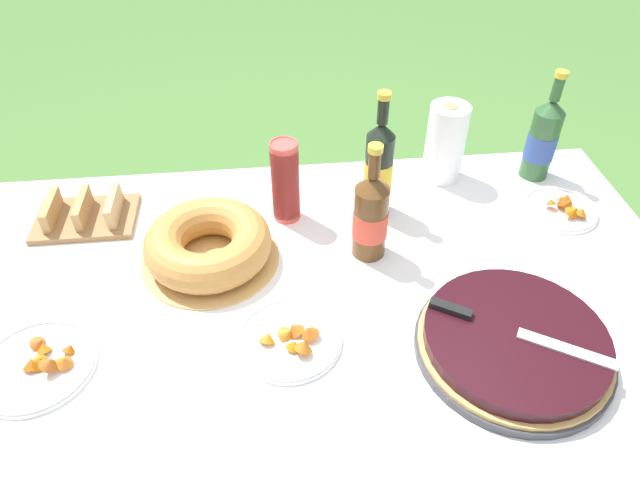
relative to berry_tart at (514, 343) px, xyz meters
name	(u,v)px	position (x,y,z in m)	size (l,w,h in m)	color
ground_plane	(308,449)	(-0.42, 0.21, -0.74)	(16.00, 16.00, 0.00)	#4C7A38
garden_table	(305,311)	(-0.42, 0.21, -0.09)	(1.82, 1.04, 0.71)	#A87A47
tablecloth	(304,297)	(-0.42, 0.21, -0.04)	(1.83, 1.05, 0.10)	white
berry_tart	(514,343)	(0.00, 0.00, 0.00)	(0.41, 0.41, 0.06)	#38383D
serving_knife	(503,327)	(-0.02, 0.02, 0.04)	(0.33, 0.22, 0.01)	silver
bundt_cake	(208,244)	(-0.64, 0.35, 0.02)	(0.34, 0.34, 0.10)	tan
cup_stack	(285,182)	(-0.44, 0.50, 0.09)	(0.07, 0.07, 0.23)	#E04C47
cider_bottle_green	(543,139)	(0.29, 0.62, 0.09)	(0.08, 0.08, 0.32)	#2D562D
cider_bottle_amber	(371,216)	(-0.25, 0.34, 0.09)	(0.08, 0.08, 0.31)	brown
juice_bottle_red	(378,168)	(-0.20, 0.50, 0.11)	(0.07, 0.07, 0.35)	black
snack_plate_near	(37,364)	(-0.97, 0.06, -0.02)	(0.24, 0.24, 0.06)	white
snack_plate_left	(562,208)	(0.30, 0.44, -0.02)	(0.20, 0.20, 0.06)	white
snack_plate_right	(290,338)	(-0.46, 0.07, -0.02)	(0.23, 0.23, 0.05)	white
paper_towel_roll	(445,143)	(0.02, 0.64, 0.08)	(0.11, 0.11, 0.23)	white
bread_board	(85,214)	(-0.97, 0.54, -0.01)	(0.26, 0.18, 0.07)	olive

